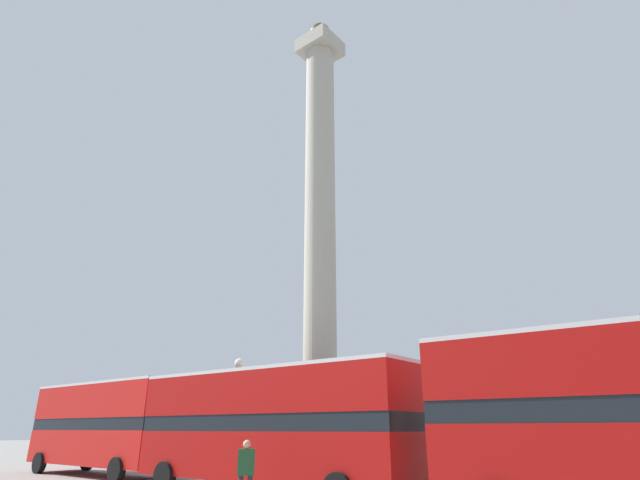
{
  "coord_description": "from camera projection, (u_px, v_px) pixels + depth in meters",
  "views": [
    {
      "loc": [
        14.83,
        -18.34,
        2.13
      ],
      "look_at": [
        0.0,
        0.0,
        11.08
      ],
      "focal_mm": 28.0,
      "sensor_mm": 36.0,
      "label": 1
    }
  ],
  "objects": [
    {
      "name": "pedestrian_near_lamp",
      "position": [
        246.0,
        469.0,
        14.2
      ],
      "size": [
        0.47,
        0.48,
        1.83
      ],
      "rotation": [
        0.0,
        0.0,
        0.79
      ],
      "color": "#28282D",
      "rests_on": "ground_plane"
    },
    {
      "name": "street_lamp",
      "position": [
        238.0,
        401.0,
        23.6
      ],
      "size": [
        0.5,
        0.5,
        5.35
      ],
      "color": "black",
      "rests_on": "ground_plane"
    },
    {
      "name": "bus_a",
      "position": [
        106.0,
        423.0,
        25.0
      ],
      "size": [
        10.39,
        2.91,
        4.32
      ],
      "rotation": [
        0.0,
        0.0,
        0.01
      ],
      "color": "red",
      "rests_on": "ground_plane"
    },
    {
      "name": "bus_b",
      "position": [
        268.0,
        423.0,
        17.62
      ],
      "size": [
        11.34,
        2.91,
        4.16
      ],
      "rotation": [
        0.0,
        0.0,
        0.02
      ],
      "color": "#A80F0C",
      "rests_on": "ground_plane"
    },
    {
      "name": "monument_column",
      "position": [
        320.0,
        299.0,
        24.15
      ],
      "size": [
        5.38,
        5.38,
        24.96
      ],
      "color": "#A39E8E",
      "rests_on": "ground_plane"
    }
  ]
}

